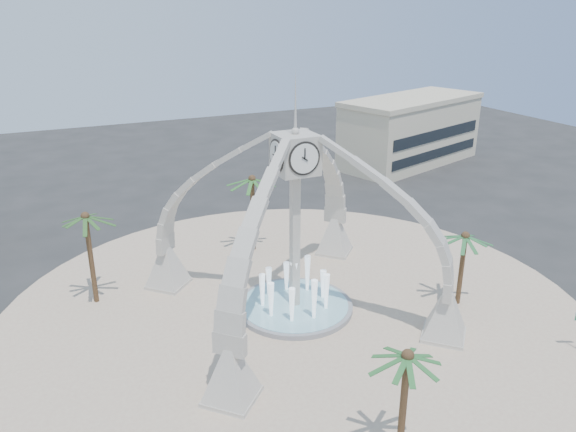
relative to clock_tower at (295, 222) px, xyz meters
name	(u,v)px	position (x,y,z in m)	size (l,w,h in m)	color
ground	(295,309)	(0.00, 0.00, -6.49)	(140.00, 140.00, 0.00)	#282828
plaza	(295,309)	(0.00, 0.00, -6.46)	(40.00, 40.00, 0.06)	#C6B293
clock_tower	(295,222)	(0.00, 0.00, 0.00)	(17.94, 17.94, 16.30)	#BDB6A8
fountain	(295,306)	(0.00, 0.00, -6.20)	(8.00, 8.00, 3.62)	gray
building_ne	(411,130)	(30.00, 28.00, -2.18)	(21.87, 14.17, 8.60)	beige
palm_east	(465,237)	(10.76, -4.09, -1.39)	(4.63, 4.63, 5.86)	brown
palm_west	(85,218)	(-12.28, 6.80, -0.11)	(4.79, 4.79, 7.19)	brown
palm_north	(252,180)	(1.13, 10.53, -0.25)	(3.96, 3.96, 7.09)	brown
palm_south	(408,357)	(-1.21, -14.00, -1.16)	(4.18, 4.18, 6.09)	brown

